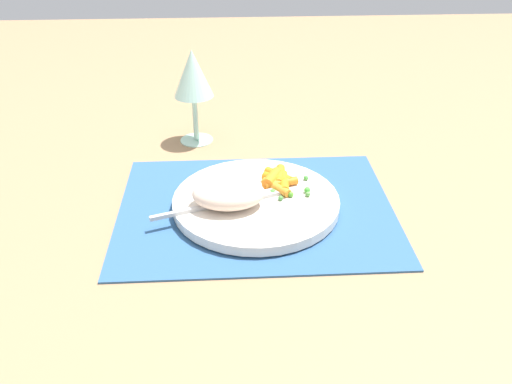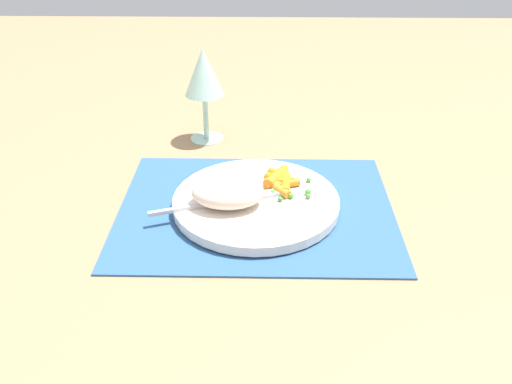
# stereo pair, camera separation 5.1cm
# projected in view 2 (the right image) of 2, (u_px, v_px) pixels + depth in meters

# --- Properties ---
(ground_plane) EXTENTS (2.40, 2.40, 0.00)m
(ground_plane) POSITION_uv_depth(u_px,v_px,m) (256.00, 210.00, 0.80)
(ground_plane) COLOR #997551
(placemat) EXTENTS (0.40, 0.31, 0.01)m
(placemat) POSITION_uv_depth(u_px,v_px,m) (256.00, 208.00, 0.80)
(placemat) COLOR #2D5684
(placemat) RESTS_ON ground_plane
(plate) EXTENTS (0.24, 0.24, 0.01)m
(plate) POSITION_uv_depth(u_px,v_px,m) (256.00, 202.00, 0.80)
(plate) COLOR silver
(plate) RESTS_ON placemat
(rice_mound) EXTENTS (0.10, 0.07, 0.04)m
(rice_mound) POSITION_uv_depth(u_px,v_px,m) (228.00, 192.00, 0.77)
(rice_mound) COLOR beige
(rice_mound) RESTS_ON plate
(carrot_portion) EXTENTS (0.06, 0.08, 0.02)m
(carrot_portion) POSITION_uv_depth(u_px,v_px,m) (280.00, 181.00, 0.82)
(carrot_portion) COLOR orange
(carrot_portion) RESTS_ON plate
(pea_scatter) EXTENTS (0.07, 0.08, 0.01)m
(pea_scatter) POSITION_uv_depth(u_px,v_px,m) (286.00, 186.00, 0.81)
(pea_scatter) COLOR #569643
(pea_scatter) RESTS_ON plate
(fork) EXTENTS (0.19, 0.08, 0.01)m
(fork) POSITION_uv_depth(u_px,v_px,m) (231.00, 200.00, 0.78)
(fork) COLOR silver
(fork) RESTS_ON plate
(wine_glass) EXTENTS (0.07, 0.07, 0.17)m
(wine_glass) POSITION_uv_depth(u_px,v_px,m) (204.00, 75.00, 0.95)
(wine_glass) COLOR #B2E0CC
(wine_glass) RESTS_ON ground_plane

